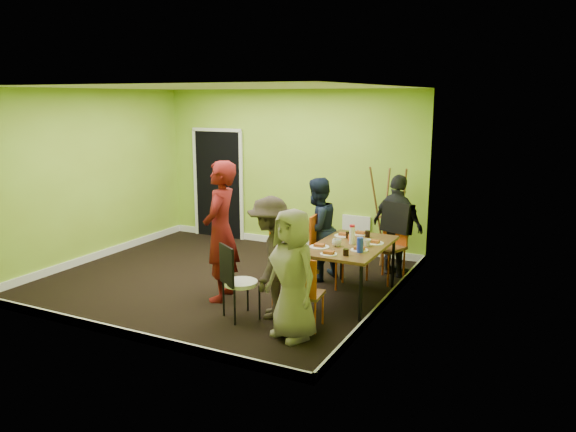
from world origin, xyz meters
name	(u,v)px	position (x,y,z in m)	size (l,w,h in m)	color
ground	(222,280)	(0.00, 0.00, 0.00)	(5.00, 5.00, 0.00)	black
room_walls	(221,214)	(-0.02, 0.04, 0.99)	(5.04, 4.54, 2.82)	#8CAF2D
dining_table	(351,248)	(1.97, 0.13, 0.70)	(0.90, 1.50, 0.75)	black
chair_left_far	(322,246)	(1.41, 0.47, 0.57)	(0.47, 0.46, 1.02)	#D35213
chair_left_near	(289,263)	(1.41, -0.60, 0.61)	(0.54, 0.54, 1.09)	#D35213
chair_back_end	(395,226)	(2.25, 1.22, 0.81)	(0.62, 0.67, 1.14)	#D35213
chair_front_end	(305,289)	(1.86, -1.10, 0.49)	(0.40, 0.40, 0.88)	#D35213
chair_bentwood	(236,278)	(0.98, -1.18, 0.52)	(0.51, 0.51, 0.94)	black
easel	(388,215)	(1.91, 2.02, 0.78)	(0.63, 0.59, 1.58)	brown
plate_near_left	(344,236)	(1.72, 0.50, 0.76)	(0.26, 0.26, 0.01)	white
plate_near_right	(319,247)	(1.66, -0.20, 0.76)	(0.26, 0.26, 0.01)	white
plate_far_back	(361,234)	(1.90, 0.70, 0.76)	(0.21, 0.21, 0.01)	white
plate_far_front	(329,254)	(1.89, -0.46, 0.76)	(0.21, 0.21, 0.01)	white
plate_wall_back	(374,243)	(2.24, 0.31, 0.76)	(0.25, 0.25, 0.01)	white
plate_wall_front	(359,250)	(2.17, -0.11, 0.76)	(0.22, 0.22, 0.01)	white
thermos	(352,235)	(1.97, 0.16, 0.86)	(0.07, 0.07, 0.23)	white
blue_bottle	(360,245)	(2.21, -0.19, 0.85)	(0.08, 0.08, 0.19)	#1A2FC5
orange_bottle	(349,238)	(1.88, 0.30, 0.79)	(0.04, 0.04, 0.08)	#D35213
glass_mid	(348,235)	(1.82, 0.42, 0.80)	(0.06, 0.06, 0.10)	black
glass_back	(368,234)	(2.04, 0.60, 0.80)	(0.07, 0.07, 0.09)	black
glass_front	(346,252)	(2.10, -0.40, 0.79)	(0.07, 0.07, 0.08)	black
cup_a	(337,243)	(1.84, -0.05, 0.80)	(0.12, 0.12, 0.10)	white
cup_b	(367,243)	(2.19, 0.13, 0.80)	(0.10, 0.10, 0.10)	white
person_standing	(221,231)	(0.43, -0.66, 0.93)	(0.68, 0.45, 1.87)	#5F1010
person_left_far	(317,229)	(1.24, 0.67, 0.76)	(0.74, 0.58, 1.53)	black
person_left_near	(271,257)	(1.31, -0.90, 0.75)	(0.97, 0.56, 1.51)	#2E251E
person_back_end	(397,226)	(2.25, 1.38, 0.77)	(0.91, 0.38, 1.55)	black
person_front_end	(292,274)	(1.83, -1.35, 0.74)	(0.73, 0.47, 1.49)	gray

